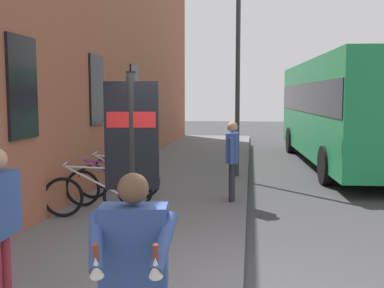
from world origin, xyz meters
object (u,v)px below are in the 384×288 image
at_px(bicycle_nearest_sign, 94,195).
at_px(bicycle_mid_rack, 118,180).
at_px(bicycle_beside_lamp, 124,174).
at_px(pedestrian_near_bus, 232,153).
at_px(tourist_with_hotdogs, 134,262).
at_px(street_lamp, 238,50).
at_px(city_bus, 343,107).
at_px(bicycle_by_door, 109,188).
at_px(transit_info_sign, 132,151).

distance_m(bicycle_nearest_sign, bicycle_mid_rack, 1.47).
xyz_separation_m(bicycle_beside_lamp, pedestrian_near_bus, (-0.69, -2.46, 0.61)).
bearing_deg(pedestrian_near_bus, tourist_with_hotdogs, 176.14).
xyz_separation_m(bicycle_beside_lamp, street_lamp, (2.30, -2.47, 2.94)).
xyz_separation_m(bicycle_nearest_sign, city_bus, (7.61, -5.71, 1.41)).
bearing_deg(bicycle_by_door, bicycle_beside_lamp, 4.54).
xyz_separation_m(bicycle_nearest_sign, street_lamp, (4.54, -2.41, 2.94)).
distance_m(bicycle_by_door, bicycle_mid_rack, 0.79).
bearing_deg(street_lamp, city_bus, -47.06).
bearing_deg(transit_info_sign, city_bus, -20.85).
xyz_separation_m(city_bus, street_lamp, (-3.07, 3.30, 1.53)).
bearing_deg(street_lamp, bicycle_by_door, 148.73).
bearing_deg(bicycle_by_door, transit_info_sign, -159.09).
bearing_deg(bicycle_beside_lamp, pedestrian_near_bus, -105.78).
height_order(bicycle_mid_rack, bicycle_beside_lamp, same).
distance_m(transit_info_sign, pedestrian_near_bus, 4.91).
bearing_deg(bicycle_mid_rack, tourist_with_hotdogs, -162.74).
xyz_separation_m(city_bus, pedestrian_near_bus, (-6.07, 3.31, -0.80)).
height_order(bicycle_by_door, city_bus, city_bus).
relative_size(bicycle_by_door, transit_info_sign, 0.74).
bearing_deg(bicycle_beside_lamp, city_bus, -47.02).
relative_size(bicycle_nearest_sign, bicycle_beside_lamp, 1.02).
height_order(bicycle_by_door, tourist_with_hotdogs, tourist_with_hotdogs).
relative_size(bicycle_by_door, pedestrian_near_bus, 1.08).
bearing_deg(transit_info_sign, bicycle_by_door, 20.91).
xyz_separation_m(bicycle_mid_rack, street_lamp, (3.07, -2.38, 2.94)).
bearing_deg(city_bus, street_lamp, 132.94).
distance_m(bicycle_nearest_sign, city_bus, 9.62).
height_order(bicycle_by_door, street_lamp, street_lamp).
xyz_separation_m(bicycle_mid_rack, tourist_with_hotdogs, (-6.27, -1.95, 0.62)).
distance_m(bicycle_beside_lamp, transit_info_sign, 5.86).
bearing_deg(bicycle_beside_lamp, tourist_with_hotdogs, -163.88).
xyz_separation_m(bicycle_by_door, bicycle_beside_lamp, (1.56, 0.12, 0.00)).
xyz_separation_m(bicycle_mid_rack, pedestrian_near_bus, (0.07, -2.37, 0.61)).
distance_m(bicycle_nearest_sign, transit_info_sign, 3.81).
relative_size(bicycle_nearest_sign, bicycle_mid_rack, 0.99).
bearing_deg(city_bus, bicycle_mid_rack, 137.20).
bearing_deg(bicycle_nearest_sign, city_bus, -36.87).
distance_m(transit_info_sign, street_lamp, 8.03).
height_order(bicycle_nearest_sign, street_lamp, street_lamp).
bearing_deg(pedestrian_near_bus, street_lamp, -0.15).
bearing_deg(street_lamp, pedestrian_near_bus, 179.85).
bearing_deg(transit_info_sign, bicycle_nearest_sign, 25.74).
height_order(transit_info_sign, pedestrian_near_bus, transit_info_sign).
height_order(transit_info_sign, tourist_with_hotdogs, transit_info_sign).
xyz_separation_m(bicycle_nearest_sign, bicycle_mid_rack, (1.47, -0.03, 0.00)).
bearing_deg(bicycle_nearest_sign, bicycle_beside_lamp, 1.48).
relative_size(bicycle_mid_rack, pedestrian_near_bus, 1.08).
relative_size(transit_info_sign, tourist_with_hotdogs, 1.47).
relative_size(pedestrian_near_bus, tourist_with_hotdogs, 1.00).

